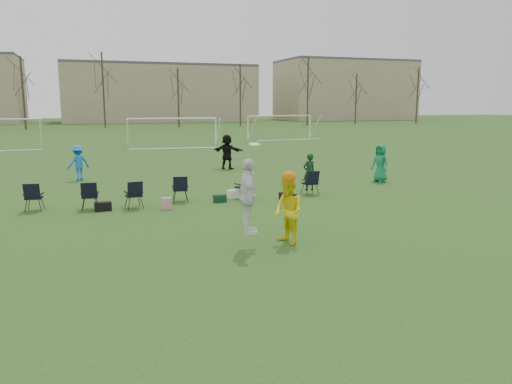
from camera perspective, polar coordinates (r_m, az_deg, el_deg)
name	(u,v)px	position (r m, az deg, el deg)	size (l,w,h in m)	color
ground	(234,271)	(10.98, -2.54, -9.00)	(260.00, 260.00, 0.00)	#284B17
fielder_blue	(78,163)	(25.10, -19.65, 3.16)	(1.08, 0.62, 1.67)	blue
fielder_green_far	(380,163)	(23.86, 14.03, 3.22)	(0.86, 0.56, 1.76)	#14754A
fielder_black	(227,152)	(27.82, -3.32, 4.61)	(1.79, 0.57, 1.93)	black
center_contest	(269,204)	(12.49, 1.51, -1.34)	(1.89, 1.26, 2.66)	white
sideline_setup	(190,189)	(18.51, -7.53, 0.36)	(10.84, 1.75, 1.64)	#0E3419
goal_mid	(173,124)	(42.57, -9.52, 7.65)	(7.40, 0.63, 2.46)	white
goal_right	(280,120)	(51.59, 2.76, 8.17)	(7.35, 1.14, 2.46)	white
tree_line	(106,94)	(79.90, -16.81, 10.68)	(110.28, 3.28, 11.40)	#382B21
building_row	(133,92)	(106.44, -13.83, 11.03)	(126.00, 16.00, 13.00)	tan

